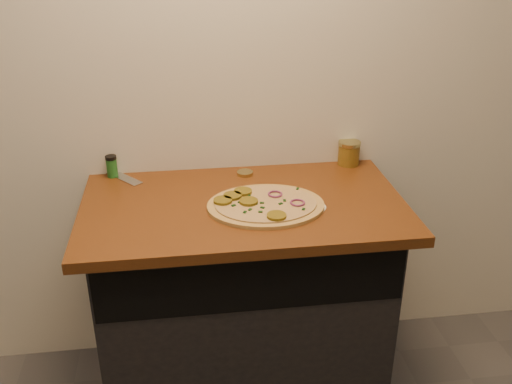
{
  "coord_description": "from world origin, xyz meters",
  "views": [
    {
      "loc": [
        -0.21,
        -0.47,
        1.85
      ],
      "look_at": [
        0.04,
        1.39,
        0.95
      ],
      "focal_mm": 40.0,
      "sensor_mm": 36.0,
      "label": 1
    }
  ],
  "objects": [
    {
      "name": "countertop",
      "position": [
        0.0,
        1.42,
        0.88
      ],
      "size": [
        1.2,
        0.7,
        0.04
      ],
      "primitive_type": "cube",
      "color": "brown",
      "rests_on": "cabinet"
    },
    {
      "name": "flour_spill",
      "position": [
        0.22,
        1.33,
        0.9
      ],
      "size": [
        0.21,
        0.21,
        0.0
      ],
      "primitive_type": "cylinder",
      "rotation": [
        0.0,
        0.0,
        0.39
      ],
      "color": "white",
      "rests_on": "countertop"
    },
    {
      "name": "chefs_knife",
      "position": [
        -0.52,
        1.77,
        0.91
      ],
      "size": [
        0.24,
        0.28,
        0.02
      ],
      "color": "#B7BAC1",
      "rests_on": "countertop"
    },
    {
      "name": "spice_shaker",
      "position": [
        -0.5,
        1.72,
        0.95
      ],
      "size": [
        0.05,
        0.05,
        0.09
      ],
      "color": "#1C591F",
      "rests_on": "countertop"
    },
    {
      "name": "room_shell",
      "position": [
        0.0,
        0.0,
        1.7
      ],
      "size": [
        4.02,
        3.52,
        2.71
      ],
      "color": "beige",
      "rests_on": "ground"
    },
    {
      "name": "salsa_jar",
      "position": [
        0.49,
        1.72,
        0.95
      ],
      "size": [
        0.09,
        0.09,
        0.1
      ],
      "color": "#A62A10",
      "rests_on": "countertop"
    },
    {
      "name": "cabinet",
      "position": [
        0.0,
        1.45,
        0.43
      ],
      "size": [
        1.1,
        0.6,
        0.86
      ],
      "primitive_type": "cube",
      "color": "black",
      "rests_on": "ground"
    },
    {
      "name": "mason_jar_lid",
      "position": [
        0.04,
        1.66,
        0.91
      ],
      "size": [
        0.07,
        0.07,
        0.01
      ],
      "primitive_type": "cylinder",
      "rotation": [
        0.0,
        0.0,
        -0.08
      ],
      "color": "tan",
      "rests_on": "countertop"
    },
    {
      "name": "pizza",
      "position": [
        0.07,
        1.36,
        0.91
      ],
      "size": [
        0.44,
        0.44,
        0.03
      ],
      "color": "tan",
      "rests_on": "countertop"
    }
  ]
}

